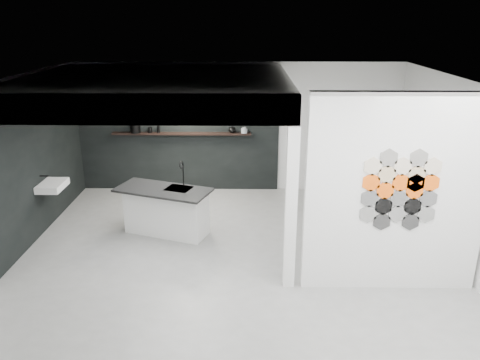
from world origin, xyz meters
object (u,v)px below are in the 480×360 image
(partition_panel, at_px, (395,195))
(glass_bowl, at_px, (244,131))
(kitchen_island, at_px, (166,210))
(glass_vase, at_px, (244,130))
(bottle_dark, at_px, (158,129))
(utensil_cup, at_px, (150,130))
(kettle, at_px, (232,130))
(wall_basin, at_px, (52,186))
(stockpot, at_px, (135,129))

(partition_panel, bearing_deg, glass_bowl, 118.23)
(kitchen_island, height_order, glass_vase, glass_vase)
(bottle_dark, distance_m, utensil_cup, 0.18)
(kettle, distance_m, glass_vase, 0.26)
(kitchen_island, relative_size, bottle_dark, 12.20)
(utensil_cup, bearing_deg, kitchen_island, -73.14)
(wall_basin, bearing_deg, utensil_cup, 56.55)
(wall_basin, distance_m, stockpot, 2.38)
(glass_vase, xyz_separation_m, bottle_dark, (-1.84, 0.00, 0.01))
(wall_basin, bearing_deg, stockpot, 63.08)
(kitchen_island, bearing_deg, utensil_cup, 126.34)
(bottle_dark, bearing_deg, stockpot, 180.00)
(wall_basin, distance_m, kitchen_island, 2.07)
(bottle_dark, bearing_deg, kitchen_island, -77.63)
(kitchen_island, height_order, glass_bowl, glass_bowl)
(glass_bowl, relative_size, utensil_cup, 1.22)
(glass_bowl, relative_size, glass_vase, 1.12)
(kitchen_island, xyz_separation_m, utensil_cup, (-0.66, 2.18, 0.93))
(glass_bowl, bearing_deg, wall_basin, -148.65)
(partition_panel, distance_m, bottle_dark, 5.50)
(partition_panel, xyz_separation_m, wall_basin, (-5.46, 1.80, -0.55))
(kettle, height_order, glass_bowl, kettle)
(kettle, height_order, utensil_cup, kettle)
(kitchen_island, distance_m, glass_vase, 2.73)
(kettle, xyz_separation_m, glass_vase, (0.26, 0.00, -0.01))
(kitchen_island, xyz_separation_m, bottle_dark, (-0.48, 2.18, 0.95))
(glass_vase, relative_size, utensil_cup, 1.09)
(stockpot, bearing_deg, glass_vase, 0.00)
(stockpot, height_order, utensil_cup, stockpot)
(kitchen_island, height_order, stockpot, stockpot)
(kettle, relative_size, glass_vase, 1.29)
(kitchen_island, xyz_separation_m, glass_vase, (1.37, 2.18, 0.94))
(wall_basin, relative_size, glass_vase, 4.92)
(utensil_cup, bearing_deg, glass_bowl, 0.00)
(partition_panel, distance_m, glass_bowl, 4.39)
(partition_panel, relative_size, bottle_dark, 19.18)
(wall_basin, relative_size, bottle_dark, 4.11)
(kitchen_island, relative_size, glass_bowl, 13.07)
(partition_panel, bearing_deg, wall_basin, 161.77)
(kitchen_island, bearing_deg, partition_panel, -6.66)
(stockpot, height_order, glass_vase, stockpot)
(utensil_cup, bearing_deg, partition_panel, -43.30)
(partition_panel, relative_size, stockpot, 12.96)
(partition_panel, height_order, kettle, partition_panel)
(partition_panel, distance_m, kettle, 4.52)
(partition_panel, bearing_deg, kitchen_island, 153.86)
(wall_basin, xyz_separation_m, utensil_cup, (1.36, 2.07, 0.53))
(partition_panel, height_order, stockpot, partition_panel)
(glass_vase, distance_m, bottle_dark, 1.84)
(partition_panel, xyz_separation_m, glass_bowl, (-2.08, 3.87, -0.03))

